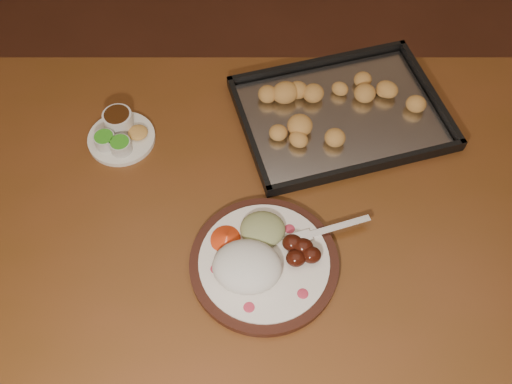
# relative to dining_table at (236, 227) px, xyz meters

# --- Properties ---
(ground) EXTENTS (4.00, 4.00, 0.00)m
(ground) POSITION_rel_dining_table_xyz_m (0.21, 0.02, -0.65)
(ground) COLOR brown
(ground) RESTS_ON ground
(dining_table) EXTENTS (1.58, 1.05, 0.75)m
(dining_table) POSITION_rel_dining_table_xyz_m (0.00, 0.00, 0.00)
(dining_table) COLOR brown
(dining_table) RESTS_ON ground
(dinner_plate) EXTENTS (0.36, 0.30, 0.07)m
(dinner_plate) POSITION_rel_dining_table_xyz_m (0.07, -0.14, 0.12)
(dinner_plate) COLOR #32150E
(dinner_plate) RESTS_ON dining_table
(condiment_saucer) EXTENTS (0.16, 0.16, 0.05)m
(condiment_saucer) POSITION_rel_dining_table_xyz_m (-0.29, 0.15, 0.12)
(condiment_saucer) COLOR white
(condiment_saucer) RESTS_ON dining_table
(baking_tray) EXTENTS (0.57, 0.50, 0.05)m
(baking_tray) POSITION_rel_dining_table_xyz_m (0.22, 0.27, 0.11)
(baking_tray) COLOR black
(baking_tray) RESTS_ON dining_table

